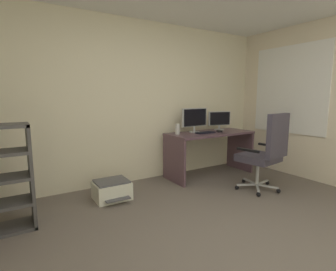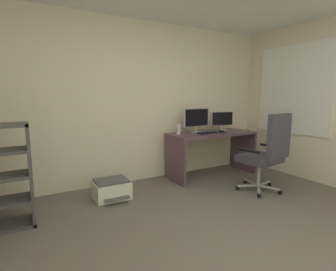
{
  "view_description": "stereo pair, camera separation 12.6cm",
  "coord_description": "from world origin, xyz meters",
  "px_view_note": "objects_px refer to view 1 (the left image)",
  "views": [
    {
      "loc": [
        -1.62,
        -1.42,
        1.36
      ],
      "look_at": [
        0.26,
        1.63,
        0.81
      ],
      "focal_mm": 27.85,
      "sensor_mm": 36.0,
      "label": 1
    },
    {
      "loc": [
        -1.51,
        -1.48,
        1.36
      ],
      "look_at": [
        0.26,
        1.63,
        0.81
      ],
      "focal_mm": 27.85,
      "sensor_mm": 36.0,
      "label": 2
    }
  ],
  "objects_px": {
    "desktop_speaker": "(177,129)",
    "printer": "(112,190)",
    "desk": "(210,144)",
    "monitor_main": "(195,118)",
    "monitor_secondary": "(219,119)",
    "keyboard": "(205,133)",
    "office_chair": "(266,151)",
    "computer_mouse": "(219,131)"
  },
  "relations": [
    {
      "from": "monitor_secondary",
      "to": "keyboard",
      "type": "distance_m",
      "value": 0.54
    },
    {
      "from": "desk",
      "to": "computer_mouse",
      "type": "bearing_deg",
      "value": -29.57
    },
    {
      "from": "desk",
      "to": "computer_mouse",
      "type": "xyz_separation_m",
      "value": [
        0.14,
        -0.08,
        0.21
      ]
    },
    {
      "from": "desktop_speaker",
      "to": "desk",
      "type": "bearing_deg",
      "value": -8.24
    },
    {
      "from": "monitor_main",
      "to": "office_chair",
      "type": "distance_m",
      "value": 1.28
    },
    {
      "from": "office_chair",
      "to": "printer",
      "type": "relative_size",
      "value": 2.46
    },
    {
      "from": "desktop_speaker",
      "to": "printer",
      "type": "relative_size",
      "value": 0.37
    },
    {
      "from": "desktop_speaker",
      "to": "printer",
      "type": "distance_m",
      "value": 1.41
    },
    {
      "from": "keyboard",
      "to": "office_chair",
      "type": "distance_m",
      "value": 1.02
    },
    {
      "from": "desk",
      "to": "keyboard",
      "type": "bearing_deg",
      "value": -160.08
    },
    {
      "from": "monitor_secondary",
      "to": "keyboard",
      "type": "height_order",
      "value": "monitor_secondary"
    },
    {
      "from": "computer_mouse",
      "to": "printer",
      "type": "bearing_deg",
      "value": -163.76
    },
    {
      "from": "office_chair",
      "to": "desktop_speaker",
      "type": "bearing_deg",
      "value": 124.53
    },
    {
      "from": "office_chair",
      "to": "printer",
      "type": "distance_m",
      "value": 2.19
    },
    {
      "from": "monitor_main",
      "to": "keyboard",
      "type": "distance_m",
      "value": 0.31
    },
    {
      "from": "keyboard",
      "to": "desktop_speaker",
      "type": "distance_m",
      "value": 0.49
    },
    {
      "from": "monitor_main",
      "to": "keyboard",
      "type": "relative_size",
      "value": 1.49
    },
    {
      "from": "office_chair",
      "to": "keyboard",
      "type": "bearing_deg",
      "value": 107.14
    },
    {
      "from": "desk",
      "to": "monitor_secondary",
      "type": "relative_size",
      "value": 3.57
    },
    {
      "from": "monitor_main",
      "to": "printer",
      "type": "distance_m",
      "value": 1.81
    },
    {
      "from": "monitor_main",
      "to": "monitor_secondary",
      "type": "xyz_separation_m",
      "value": [
        0.56,
        0.0,
        -0.05
      ]
    },
    {
      "from": "monitor_main",
      "to": "printer",
      "type": "relative_size",
      "value": 1.11
    },
    {
      "from": "desktop_speaker",
      "to": "office_chair",
      "type": "distance_m",
      "value": 1.36
    },
    {
      "from": "monitor_secondary",
      "to": "computer_mouse",
      "type": "bearing_deg",
      "value": -131.74
    },
    {
      "from": "desktop_speaker",
      "to": "office_chair",
      "type": "height_order",
      "value": "office_chair"
    },
    {
      "from": "monitor_secondary",
      "to": "printer",
      "type": "distance_m",
      "value": 2.3
    },
    {
      "from": "desktop_speaker",
      "to": "office_chair",
      "type": "bearing_deg",
      "value": -55.47
    },
    {
      "from": "monitor_secondary",
      "to": "desk",
      "type": "bearing_deg",
      "value": -157.66
    },
    {
      "from": "monitor_main",
      "to": "desktop_speaker",
      "type": "bearing_deg",
      "value": -172.77
    },
    {
      "from": "desktop_speaker",
      "to": "computer_mouse",
      "type": "bearing_deg",
      "value": -12.6
    },
    {
      "from": "computer_mouse",
      "to": "office_chair",
      "type": "distance_m",
      "value": 0.95
    },
    {
      "from": "monitor_secondary",
      "to": "desktop_speaker",
      "type": "bearing_deg",
      "value": -177.08
    },
    {
      "from": "keyboard",
      "to": "printer",
      "type": "bearing_deg",
      "value": 179.45
    },
    {
      "from": "desk",
      "to": "printer",
      "type": "relative_size",
      "value": 3.27
    },
    {
      "from": "monitor_main",
      "to": "monitor_secondary",
      "type": "height_order",
      "value": "monitor_main"
    },
    {
      "from": "monitor_secondary",
      "to": "office_chair",
      "type": "bearing_deg",
      "value": -98.66
    },
    {
      "from": "desk",
      "to": "desktop_speaker",
      "type": "distance_m",
      "value": 0.67
    },
    {
      "from": "monitor_secondary",
      "to": "desktop_speaker",
      "type": "height_order",
      "value": "monitor_secondary"
    },
    {
      "from": "computer_mouse",
      "to": "desktop_speaker",
      "type": "height_order",
      "value": "desktop_speaker"
    },
    {
      "from": "monitor_main",
      "to": "keyboard",
      "type": "height_order",
      "value": "monitor_main"
    },
    {
      "from": "desk",
      "to": "desktop_speaker",
      "type": "bearing_deg",
      "value": 171.76
    },
    {
      "from": "keyboard",
      "to": "printer",
      "type": "height_order",
      "value": "keyboard"
    }
  ]
}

